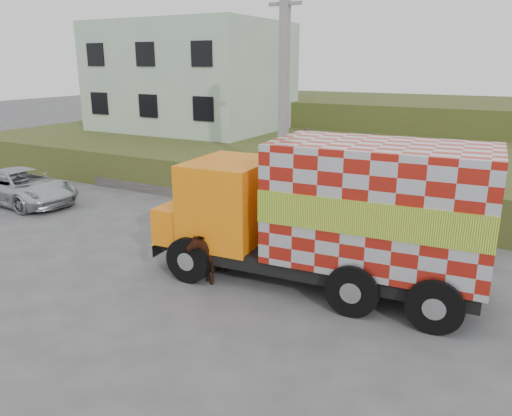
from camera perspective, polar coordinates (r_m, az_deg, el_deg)
The scene contains 10 objects.
ground at distance 14.48m, azimuth -1.45°, elevation -5.20°, with size 120.00×120.00×0.00m, color #474749.
embankment at distance 23.12m, azimuth 11.16°, elevation 4.65°, with size 40.00×12.00×1.50m, color #344F1A.
embankment_far at distance 34.51m, azimuth 17.52°, elevation 9.26°, with size 40.00×12.00×3.00m, color #344F1A.
retaining_strip at distance 18.82m, azimuth -0.27°, elevation 0.57°, with size 16.00×0.50×0.40m, color #595651.
building at distance 30.40m, azimuth -7.27°, elevation 14.69°, with size 10.00×8.00×6.00m, color #A6BFA3.
utility_pole at distance 18.04m, azimuth 3.19°, elevation 12.38°, with size 1.20×0.30×8.00m.
cargo_truck at distance 11.98m, azimuth 8.72°, elevation -0.64°, with size 8.24×3.29×3.60m.
cow at distance 12.82m, azimuth -5.15°, elevation -5.03°, with size 0.71×1.56×1.32m, color #36140D.
suv at distance 21.42m, azimuth -25.21°, elevation 2.24°, with size 2.23×4.84×1.34m, color #A0A4AA.
pedestrian at distance 18.30m, azimuth 5.83°, elevation 6.70°, with size 0.57×0.37×1.56m, color #292724.
Camera 1 is at (6.82, -11.61, 5.32)m, focal length 35.00 mm.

